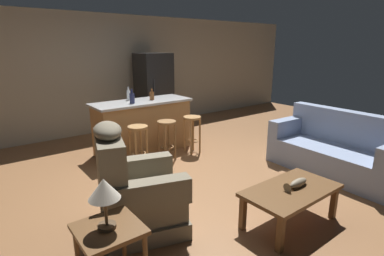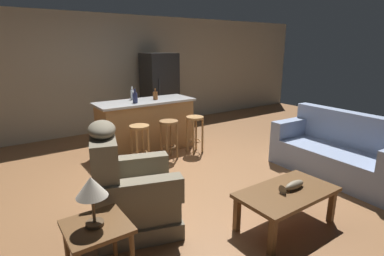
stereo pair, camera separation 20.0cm
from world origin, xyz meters
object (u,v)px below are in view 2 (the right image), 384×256
object	(u,v)px
end_table	(97,236)
bar_stool_left	(140,138)
recliner_near_lamp	(128,191)
coffee_table	(287,195)
fish_figurine	(293,186)
bottle_wine_dark	(132,94)
bar_stool_right	(195,128)
couch	(339,153)
bar_stool_middle	(169,132)
table_lamp	(92,189)
bottle_tall_green	(135,97)
kitchen_island	(146,125)
bottle_short_amber	(155,95)
refrigerator	(160,92)

from	to	relation	value
end_table	bar_stool_left	bearing A→B (deg)	57.38
recliner_near_lamp	bar_stool_left	world-z (taller)	recliner_near_lamp
coffee_table	fish_figurine	distance (m)	0.12
bottle_wine_dark	bar_stool_left	bearing A→B (deg)	-108.27
end_table	bar_stool_right	bearing A→B (deg)	41.16
fish_figurine	end_table	bearing A→B (deg)	170.63
couch	bar_stool_left	bearing A→B (deg)	-39.00
bar_stool_middle	bottle_wine_dark	bearing A→B (deg)	106.91
table_lamp	bar_stool_left	bearing A→B (deg)	57.18
bar_stool_middle	bar_stool_right	distance (m)	0.55
bottle_tall_green	bottle_wine_dark	world-z (taller)	bottle_tall_green
end_table	recliner_near_lamp	bearing A→B (deg)	50.29
end_table	kitchen_island	world-z (taller)	kitchen_island
table_lamp	bar_stool_middle	world-z (taller)	table_lamp
table_lamp	bottle_short_amber	world-z (taller)	bottle_short_amber
coffee_table	bar_stool_right	world-z (taller)	bar_stool_right
recliner_near_lamp	bar_stool_middle	distance (m)	2.08
bottle_short_amber	coffee_table	bearing A→B (deg)	-91.83
table_lamp	refrigerator	size ratio (longest dim) A/B	0.23
coffee_table	bar_stool_middle	xyz separation A→B (m)	(0.01, 2.49, 0.11)
coffee_table	bar_stool_right	distance (m)	2.55
kitchen_island	bar_stool_middle	size ratio (longest dim) A/B	2.65
coffee_table	table_lamp	bearing A→B (deg)	170.84
recliner_near_lamp	kitchen_island	world-z (taller)	recliner_near_lamp
recliner_near_lamp	bottle_wine_dark	world-z (taller)	recliner_near_lamp
recliner_near_lamp	bottle_tall_green	world-z (taller)	recliner_near_lamp
end_table	bottle_tall_green	world-z (taller)	bottle_tall_green
table_lamp	bar_stool_left	xyz separation A→B (m)	(1.40, 2.17, -0.40)
coffee_table	kitchen_island	bearing A→B (deg)	92.01
table_lamp	kitchen_island	distance (m)	3.37
kitchen_island	bar_stool_middle	distance (m)	0.64
recliner_near_lamp	bottle_tall_green	size ratio (longest dim) A/B	4.83
couch	end_table	bearing A→B (deg)	4.42
couch	kitchen_island	distance (m)	3.29
recliner_near_lamp	table_lamp	distance (m)	0.95
bar_stool_middle	refrigerator	distance (m)	2.05
bar_stool_right	refrigerator	xyz separation A→B (m)	(0.29, 1.83, 0.41)
refrigerator	bottle_tall_green	bearing A→B (deg)	-132.54
recliner_near_lamp	end_table	xyz separation A→B (m)	(-0.53, -0.64, 0.04)
end_table	table_lamp	distance (m)	0.41
end_table	bottle_short_amber	distance (m)	3.50
bottle_wine_dark	recliner_near_lamp	bearing A→B (deg)	-115.51
bottle_wine_dark	kitchen_island	bearing A→B (deg)	-58.62
bar_stool_left	bar_stool_middle	world-z (taller)	same
bottle_wine_dark	bar_stool_middle	bearing A→B (deg)	-73.09
bar_stool_left	bar_stool_right	size ratio (longest dim) A/B	1.00
table_lamp	bar_stool_right	distance (m)	3.34
kitchen_island	coffee_table	bearing A→B (deg)	-87.99
fish_figurine	bar_stool_left	xyz separation A→B (m)	(-0.60, 2.50, 0.01)
bottle_wine_dark	coffee_table	bearing A→B (deg)	-85.70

